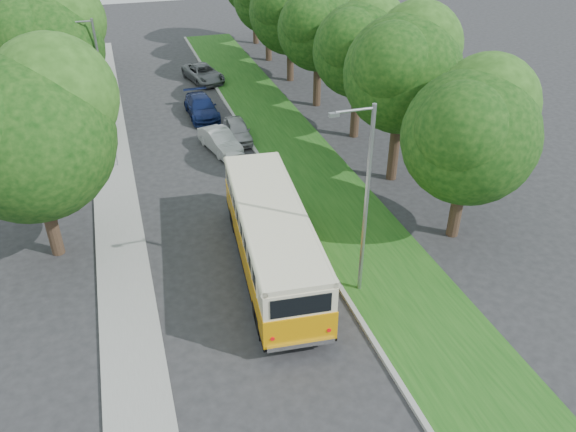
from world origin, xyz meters
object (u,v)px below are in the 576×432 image
object	(u,v)px
lamppost_near	(364,198)
car_blue	(201,107)
vintage_bus	(272,240)
car_silver	(237,130)
car_grey	(203,73)
car_white	(220,141)
lamppost_far	(100,77)

from	to	relation	value
lamppost_near	car_blue	xyz separation A→B (m)	(-2.68, 20.81, -3.69)
vintage_bus	car_silver	size ratio (longest dim) A/B	2.85
vintage_bus	car_blue	size ratio (longest dim) A/B	2.25
lamppost_near	vintage_bus	size ratio (longest dim) A/B	0.76
car_silver	car_grey	bearing A→B (deg)	92.85
vintage_bus	car_white	distance (m)	12.56
lamppost_far	car_silver	world-z (taller)	lamppost_far
car_silver	lamppost_near	bearing A→B (deg)	-82.89
lamppost_near	car_silver	bearing A→B (deg)	94.26
vintage_bus	car_silver	xyz separation A→B (m)	(1.68, 13.80, -0.94)
car_grey	vintage_bus	bearing A→B (deg)	-106.37
car_blue	car_white	bearing A→B (deg)	-90.24
lamppost_near	car_white	world-z (taller)	lamppost_near
car_white	car_grey	bearing A→B (deg)	70.60
car_white	car_blue	world-z (taller)	car_blue
car_white	car_grey	size ratio (longest dim) A/B	0.82
car_grey	lamppost_far	bearing A→B (deg)	-140.79
vintage_bus	car_silver	bearing A→B (deg)	88.28
lamppost_near	car_white	distance (m)	15.60
lamppost_far	vintage_bus	bearing A→B (deg)	-69.52
lamppost_near	car_blue	bearing A→B (deg)	97.34
lamppost_near	lamppost_far	distance (m)	20.53
lamppost_far	car_grey	distance (m)	12.94
car_white	car_grey	xyz separation A→B (m)	(1.37, 13.38, 0.02)
lamppost_far	car_white	size ratio (longest dim) A/B	1.91
lamppost_far	car_white	distance (m)	8.06
lamppost_near	car_grey	distance (m)	28.57
lamppost_far	car_grey	world-z (taller)	lamppost_far
car_silver	car_grey	size ratio (longest dim) A/B	0.78
lamppost_near	car_blue	distance (m)	21.30
lamppost_far	car_blue	size ratio (longest dim) A/B	1.60
lamppost_far	car_white	world-z (taller)	lamppost_far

